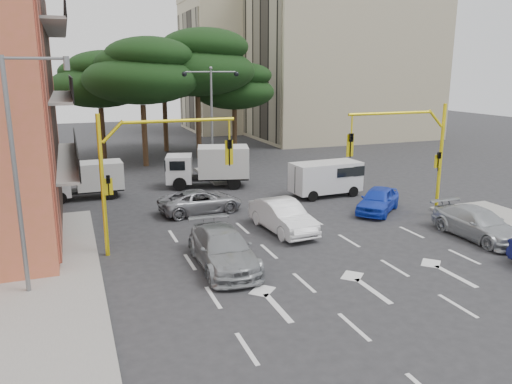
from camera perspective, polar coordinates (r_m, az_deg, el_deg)
ground at (r=22.64m, az=6.19°, el=-6.15°), size 120.00×120.00×0.00m
sidewalk_left at (r=16.88m, az=-25.10°, el=-14.44°), size 5.00×26.00×0.15m
median_strip at (r=37.07m, az=-4.94°, el=1.89°), size 1.40×6.00×0.15m
apartment_beige_near at (r=58.98m, az=9.99°, el=15.21°), size 20.20×12.15×18.70m
apartment_beige_far at (r=66.91m, az=-0.79°, el=14.37°), size 16.20×12.15×16.70m
pine_left_near at (r=41.31m, az=-12.90°, el=13.34°), size 9.15×9.15×10.23m
pine_center at (r=44.24m, az=-6.69°, el=14.49°), size 9.98×9.98×11.16m
pine_left_far at (r=45.00m, az=-17.44°, el=12.19°), size 8.32×8.32×9.30m
pine_right at (r=47.30m, az=-2.42°, el=12.00°), size 7.49×7.49×8.37m
pine_back at (r=48.71m, az=-10.49°, el=13.48°), size 9.15×9.15×10.23m
signal_mast_right at (r=26.94m, az=17.57°, el=5.03°), size 5.79×0.37×6.00m
signal_mast_left at (r=21.49m, az=-12.50°, el=3.26°), size 5.79×0.37×6.00m
street_lamp_left at (r=18.27m, az=-25.29°, el=3.11°), size 2.08×0.20×8.00m
street_lamp_center at (r=36.35m, az=-5.12°, el=10.17°), size 4.16×0.36×7.77m
car_white_hatch at (r=24.34m, az=3.05°, el=-2.77°), size 1.99×4.74×1.52m
car_blue_compact at (r=28.40m, az=13.78°, el=-0.88°), size 4.14×3.91×1.39m
car_silver_wagon at (r=20.07m, az=-3.79°, el=-6.47°), size 2.24×5.23×1.50m
car_silver_cross_a at (r=27.67m, az=-6.31°, el=-1.05°), size 4.84×2.67×1.28m
car_silver_parked at (r=25.54m, az=24.02°, el=-3.32°), size 2.03×4.85×1.40m
van_white at (r=31.39m, az=7.97°, el=1.51°), size 4.43×2.19×2.16m
box_truck_a at (r=32.12m, az=-18.86°, el=1.23°), size 4.57×2.01×2.23m
box_truck_b at (r=33.62m, az=-5.46°, el=2.89°), size 5.96×3.72×2.73m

